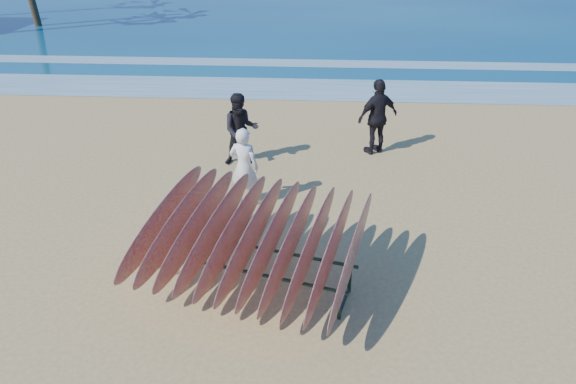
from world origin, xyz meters
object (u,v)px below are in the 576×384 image
object	(u,v)px
person_white	(244,167)
person_dark_b	(378,117)
surfboard_rack	(252,237)
person_dark_a	(241,130)

from	to	relation	value
person_white	person_dark_b	size ratio (longest dim) A/B	0.89
surfboard_rack	person_dark_b	world-z (taller)	person_dark_b
person_white	person_dark_b	distance (m)	4.00
surfboard_rack	person_white	xyz separation A→B (m)	(-0.49, 2.63, -0.10)
person_white	person_dark_a	xyz separation A→B (m)	(-0.34, 1.93, 0.03)
person_white	person_dark_b	xyz separation A→B (m)	(2.88, 2.77, 0.11)
person_white	person_dark_a	bearing A→B (deg)	-66.34
surfboard_rack	person_dark_a	size ratio (longest dim) A/B	2.23
person_white	person_dark_a	distance (m)	1.96
person_white	surfboard_rack	bearing A→B (deg)	114.15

